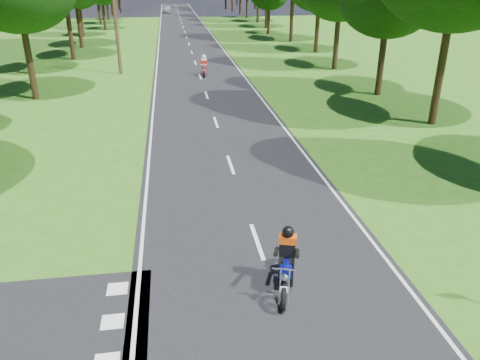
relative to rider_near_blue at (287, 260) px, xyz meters
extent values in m
plane|color=#2F5C15|center=(-0.30, 0.25, -0.83)|extent=(160.00, 160.00, 0.00)
cube|color=black|center=(-0.30, 50.25, -0.82)|extent=(7.00, 140.00, 0.02)
cube|color=silver|center=(-0.30, 2.25, -0.80)|extent=(0.12, 2.00, 0.01)
cube|color=silver|center=(-0.30, 8.25, -0.80)|extent=(0.12, 2.00, 0.01)
cube|color=silver|center=(-0.30, 14.25, -0.80)|extent=(0.12, 2.00, 0.01)
cube|color=silver|center=(-0.30, 20.25, -0.80)|extent=(0.12, 2.00, 0.01)
cube|color=silver|center=(-0.30, 26.25, -0.80)|extent=(0.12, 2.00, 0.01)
cube|color=silver|center=(-0.30, 32.25, -0.80)|extent=(0.12, 2.00, 0.01)
cube|color=silver|center=(-0.30, 38.25, -0.80)|extent=(0.12, 2.00, 0.01)
cube|color=silver|center=(-0.30, 44.25, -0.80)|extent=(0.12, 2.00, 0.01)
cube|color=silver|center=(-0.30, 50.25, -0.80)|extent=(0.12, 2.00, 0.01)
cube|color=silver|center=(-0.30, 56.25, -0.80)|extent=(0.12, 2.00, 0.01)
cube|color=silver|center=(-0.30, 62.25, -0.80)|extent=(0.12, 2.00, 0.01)
cube|color=silver|center=(-0.30, 68.25, -0.80)|extent=(0.12, 2.00, 0.01)
cube|color=silver|center=(-0.30, 74.25, -0.80)|extent=(0.12, 2.00, 0.01)
cube|color=silver|center=(-0.30, 80.25, -0.80)|extent=(0.12, 2.00, 0.01)
cube|color=silver|center=(-0.30, 86.25, -0.80)|extent=(0.12, 2.00, 0.01)
cube|color=silver|center=(-0.30, 92.25, -0.80)|extent=(0.12, 2.00, 0.01)
cube|color=silver|center=(-0.30, 98.25, -0.80)|extent=(0.12, 2.00, 0.01)
cube|color=silver|center=(-0.30, 104.25, -0.80)|extent=(0.12, 2.00, 0.01)
cube|color=silver|center=(-0.30, 110.25, -0.80)|extent=(0.12, 2.00, 0.01)
cube|color=silver|center=(-0.30, 116.25, -0.80)|extent=(0.12, 2.00, 0.01)
cube|color=silver|center=(-3.60, 50.25, -0.80)|extent=(0.10, 140.00, 0.01)
cube|color=silver|center=(3.00, 50.25, -0.80)|extent=(0.10, 140.00, 0.01)
cube|color=silver|center=(-4.10, -0.65, -0.80)|extent=(0.50, 0.50, 0.01)
cube|color=silver|center=(-4.10, 0.55, -0.80)|extent=(0.50, 0.50, 0.01)
cylinder|color=black|center=(-10.87, 21.01, 1.13)|extent=(0.40, 0.40, 3.91)
cylinder|color=black|center=(-13.24, 29.43, 1.07)|extent=(0.40, 0.40, 3.79)
cylinder|color=black|center=(-11.12, 35.85, 1.33)|extent=(0.40, 0.40, 4.32)
cylinder|color=black|center=(-11.56, 43.35, 1.38)|extent=(0.40, 0.40, 4.40)
cylinder|color=black|center=(-12.91, 53.03, 0.77)|extent=(0.40, 0.40, 3.20)
cylinder|color=black|center=(-11.05, 60.40, 0.78)|extent=(0.40, 0.40, 3.22)
cylinder|color=black|center=(-12.59, 68.16, 0.98)|extent=(0.40, 0.40, 3.61)
cylinder|color=black|center=(-12.24, 75.99, 0.51)|extent=(0.40, 0.40, 2.67)
cylinder|color=black|center=(-12.48, 85.15, 0.72)|extent=(0.40, 0.40, 3.09)
cylinder|color=black|center=(-11.53, 91.66, 1.41)|extent=(0.40, 0.40, 4.48)
cylinder|color=black|center=(-12.58, 100.64, 1.22)|extent=(0.40, 0.40, 4.09)
cylinder|color=black|center=(10.77, 12.45, 1.45)|extent=(0.40, 0.40, 4.56)
cylinder|color=black|center=(10.62, 18.94, 0.92)|extent=(0.40, 0.40, 3.49)
cylinder|color=black|center=(10.76, 27.83, 1.02)|extent=(0.40, 0.40, 3.69)
cylinder|color=black|center=(11.87, 36.67, 1.05)|extent=(0.40, 0.40, 3.74)
cylinder|color=black|center=(11.42, 44.97, 1.50)|extent=(0.40, 0.40, 4.64)
cylinder|color=black|center=(10.25, 52.17, 0.63)|extent=(0.40, 0.40, 2.91)
cylinder|color=black|center=(11.47, 59.65, 1.11)|extent=(0.40, 0.40, 3.88)
cylinder|color=black|center=(11.80, 68.12, 1.26)|extent=(0.40, 0.40, 4.18)
cylinder|color=black|center=(11.50, 77.08, 1.49)|extent=(0.40, 0.40, 4.63)
cylinder|color=black|center=(11.39, 84.36, 0.85)|extent=(0.40, 0.40, 3.36)
cylinder|color=black|center=(10.84, 91.59, 1.22)|extent=(0.40, 0.40, 4.09)
cylinder|color=black|center=(-16.30, 95.25, 0.93)|extent=(0.40, 0.40, 3.52)
cylinder|color=#382616|center=(-6.30, 28.25, 3.17)|extent=(0.26, 0.26, 8.00)
imported|color=silver|center=(-2.38, 90.20, -0.12)|extent=(1.86, 4.14, 1.38)
camera|label=1|loc=(-2.49, -9.22, 6.29)|focal=35.00mm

